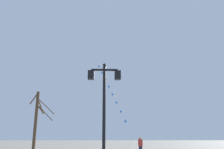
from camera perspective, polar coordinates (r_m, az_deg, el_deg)
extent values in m
cylinder|color=black|center=(9.89, -2.05, -11.55)|extent=(0.14, 0.14, 4.84)
sphere|color=black|center=(10.36, -1.92, 2.39)|extent=(0.16, 0.16, 0.16)
cube|color=black|center=(10.29, -1.93, 1.17)|extent=(1.21, 0.08, 0.08)
cube|color=black|center=(10.25, -5.33, -0.15)|extent=(0.28, 0.28, 0.40)
cube|color=beige|center=(10.25, -5.33, -0.15)|extent=(0.19, 0.19, 0.30)
cube|color=black|center=(10.24, 1.44, -0.20)|extent=(0.28, 0.28, 0.40)
cube|color=beige|center=(10.24, 1.44, -0.20)|extent=(0.19, 0.19, 0.30)
cylinder|color=silver|center=(23.94, 5.24, -15.32)|extent=(1.29, 2.08, 3.16)
cylinder|color=silver|center=(25.34, 2.80, -10.53)|extent=(0.47, 0.75, 1.13)
cylinder|color=silver|center=(26.15, 1.66, -8.23)|extent=(0.47, 0.75, 1.13)
cylinder|color=silver|center=(27.01, 0.61, -6.08)|extent=(0.47, 0.75, 1.13)
cylinder|color=silver|center=(27.92, -0.37, -4.05)|extent=(0.47, 0.75, 1.13)
cylinder|color=silver|center=(28.87, -1.29, -2.16)|extent=(0.47, 0.75, 1.13)
cylinder|color=silver|center=(29.85, -2.14, -0.38)|extent=(0.47, 0.75, 1.13)
cylinder|color=silver|center=(30.86, -2.94, 1.27)|extent=(0.47, 0.75, 1.13)
cube|color=blue|center=(24.95, 3.41, -11.73)|extent=(0.31, 0.13, 0.33)
cylinder|color=blue|center=(24.94, 3.41, -12.30)|extent=(0.02, 0.02, 0.24)
cube|color=blue|center=(25.74, 2.22, -9.37)|extent=(0.28, 0.20, 0.33)
cylinder|color=blue|center=(25.72, 2.23, -9.84)|extent=(0.03, 0.03, 0.18)
cube|color=blue|center=(26.58, 1.13, -7.14)|extent=(0.27, 0.21, 0.33)
cylinder|color=blue|center=(26.55, 1.13, -7.63)|extent=(0.03, 0.03, 0.21)
cube|color=blue|center=(27.46, 0.11, -5.05)|extent=(0.27, 0.21, 0.33)
cylinder|color=blue|center=(27.42, 0.11, -5.52)|extent=(0.04, 0.04, 0.21)
cube|color=blue|center=(28.39, -0.84, -3.09)|extent=(0.30, 0.17, 0.33)
cylinder|color=blue|center=(28.34, -0.84, -3.55)|extent=(0.04, 0.05, 0.21)
cube|color=blue|center=(29.35, -1.72, -1.26)|extent=(0.24, 0.24, 0.33)
cylinder|color=blue|center=(29.30, -1.73, -1.70)|extent=(0.02, 0.02, 0.22)
cube|color=blue|center=(30.35, -2.55, 0.46)|extent=(0.29, 0.19, 0.33)
cylinder|color=blue|center=(30.30, -2.55, 0.08)|extent=(0.03, 0.03, 0.16)
cube|color=blue|center=(31.38, -3.32, 2.06)|extent=(0.29, 0.18, 0.33)
cylinder|color=blue|center=(31.32, -3.32, 1.67)|extent=(0.02, 0.03, 0.20)
cube|color=#B22D26|center=(21.89, 7.19, -16.77)|extent=(0.38, 0.45, 0.60)
sphere|color=tan|center=(21.88, 7.16, -15.67)|extent=(0.22, 0.22, 0.22)
cylinder|color=#B22D26|center=(22.07, 6.85, -16.32)|extent=(0.25, 0.39, 0.50)
cylinder|color=#4C3826|center=(16.05, -18.88, -12.45)|extent=(0.21, 0.21, 4.71)
cylinder|color=#4C3826|center=(16.54, -17.67, -7.58)|extent=(0.30, 0.94, 1.03)
cylinder|color=#4C3826|center=(16.40, -19.12, -5.70)|extent=(0.63, 0.28, 0.81)
cylinder|color=#4C3826|center=(16.20, -16.66, -9.22)|extent=(1.04, 0.54, 1.09)
cylinder|color=#4C3826|center=(16.61, -17.65, -8.37)|extent=(0.30, 1.10, 0.54)
cylinder|color=#4C3826|center=(16.15, -16.39, -7.73)|extent=(1.17, 0.36, 1.08)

